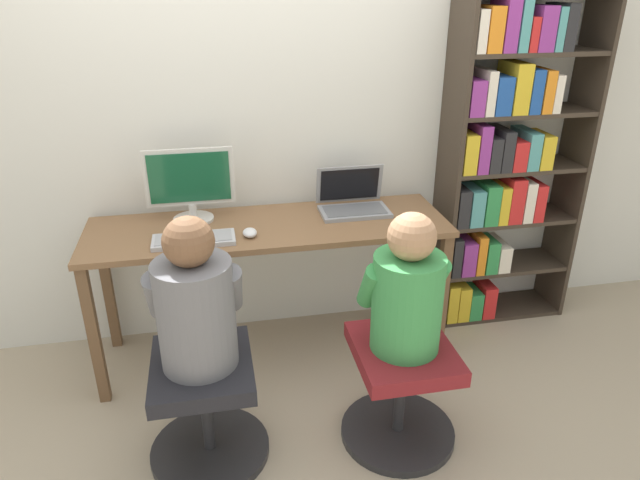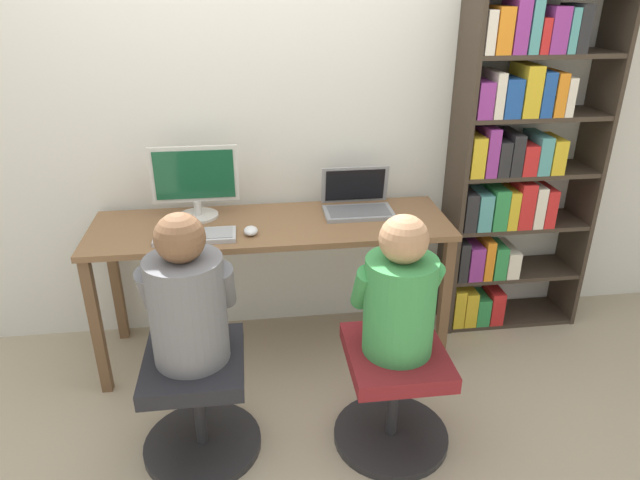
% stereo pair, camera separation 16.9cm
% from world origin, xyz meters
% --- Properties ---
extents(ground_plane, '(14.00, 14.00, 0.00)m').
position_xyz_m(ground_plane, '(0.00, 0.00, 0.00)').
color(ground_plane, tan).
extents(wall_back, '(10.00, 0.05, 2.60)m').
position_xyz_m(wall_back, '(0.00, 0.62, 1.30)').
color(wall_back, silver).
rests_on(wall_back, ground_plane).
extents(desk, '(1.82, 0.56, 0.77)m').
position_xyz_m(desk, '(0.00, 0.28, 0.68)').
color(desk, brown).
rests_on(desk, ground_plane).
extents(desktop_monitor, '(0.44, 0.21, 0.38)m').
position_xyz_m(desktop_monitor, '(-0.37, 0.41, 0.96)').
color(desktop_monitor, beige).
rests_on(desktop_monitor, desk).
extents(laptop, '(0.36, 0.25, 0.23)m').
position_xyz_m(laptop, '(0.46, 0.38, 0.82)').
color(laptop, gray).
rests_on(laptop, desk).
extents(keyboard, '(0.39, 0.16, 0.03)m').
position_xyz_m(keyboard, '(-0.37, 0.14, 0.78)').
color(keyboard, '#B2B2B7').
rests_on(keyboard, desk).
extents(computer_mouse_by_keyboard, '(0.07, 0.09, 0.04)m').
position_xyz_m(computer_mouse_by_keyboard, '(-0.11, 0.15, 0.79)').
color(computer_mouse_by_keyboard, silver).
rests_on(computer_mouse_by_keyboard, desk).
extents(office_chair_left, '(0.52, 0.52, 0.49)m').
position_xyz_m(office_chair_left, '(-0.37, -0.42, 0.27)').
color(office_chair_left, '#262628').
rests_on(office_chair_left, ground_plane).
extents(office_chair_right, '(0.52, 0.52, 0.49)m').
position_xyz_m(office_chair_right, '(0.48, -0.48, 0.27)').
color(office_chair_right, '#262628').
rests_on(office_chair_right, ground_plane).
extents(person_at_monitor, '(0.37, 0.32, 0.63)m').
position_xyz_m(person_at_monitor, '(-0.37, -0.41, 0.76)').
color(person_at_monitor, slate).
rests_on(person_at_monitor, office_chair_left).
extents(person_at_laptop, '(0.36, 0.30, 0.60)m').
position_xyz_m(person_at_laptop, '(0.48, -0.47, 0.75)').
color(person_at_laptop, '#388C47').
rests_on(person_at_laptop, office_chair_right).
extents(bookshelf, '(0.79, 0.30, 1.88)m').
position_xyz_m(bookshelf, '(1.32, 0.42, 0.98)').
color(bookshelf, '#382D23').
rests_on(bookshelf, ground_plane).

